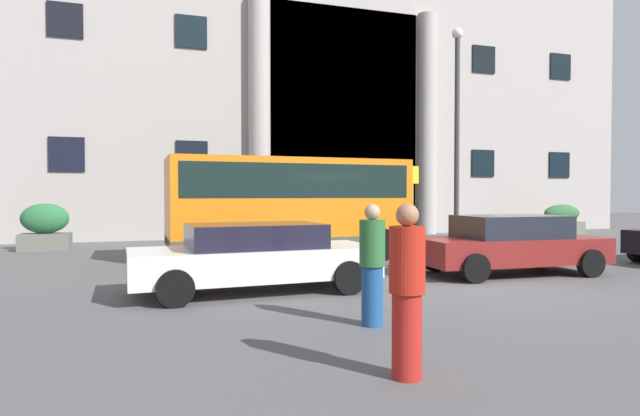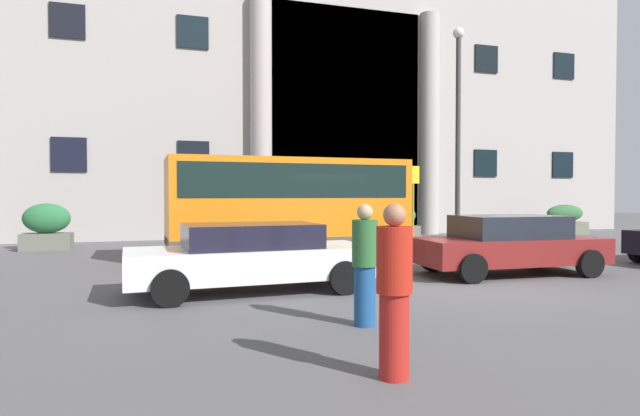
{
  "view_description": "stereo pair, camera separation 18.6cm",
  "coord_description": "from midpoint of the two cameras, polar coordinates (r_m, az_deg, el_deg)",
  "views": [
    {
      "loc": [
        -6.35,
        -8.99,
        1.84
      ],
      "look_at": [
        -1.11,
        6.96,
        1.41
      ],
      "focal_mm": 29.51,
      "sensor_mm": 36.0,
      "label": 1
    },
    {
      "loc": [
        -6.18,
        -9.04,
        1.84
      ],
      "look_at": [
        -1.11,
        6.96,
        1.41
      ],
      "focal_mm": 29.51,
      "sensor_mm": 36.0,
      "label": 2
    }
  ],
  "objects": [
    {
      "name": "bus_stop_sign",
      "position": [
        18.38,
        9.71,
        1.13
      ],
      "size": [
        0.44,
        0.08,
        2.82
      ],
      "color": "#9C931E",
      "rests_on": "ground_plane"
    },
    {
      "name": "hedge_planter_east",
      "position": [
        19.55,
        -27.91,
        -1.9
      ],
      "size": [
        1.53,
        0.93,
        1.54
      ],
      "color": "#64655A",
      "rests_on": "ground_plane"
    },
    {
      "name": "office_building_facade",
      "position": [
        27.83,
        -4.88,
        13.52
      ],
      "size": [
        34.7,
        9.71,
        15.3
      ],
      "color": "#ACA39E",
      "rests_on": "ground_plane"
    },
    {
      "name": "parked_compact_extra",
      "position": [
        10.03,
        -7.58,
        -5.19
      ],
      "size": [
        4.63,
        2.13,
        1.29
      ],
      "rotation": [
        0.0,
        0.0,
        0.05
      ],
      "color": "silver",
      "rests_on": "ground_plane"
    },
    {
      "name": "pedestrian_man_crossing",
      "position": [
        5.35,
        8.42,
        -8.81
      ],
      "size": [
        0.36,
        0.36,
        1.75
      ],
      "rotation": [
        0.0,
        0.0,
        6.11
      ],
      "color": "#AE211B",
      "rests_on": "ground_plane"
    },
    {
      "name": "hedge_planter_entrance_left",
      "position": [
        19.36,
        -9.91,
        -2.11
      ],
      "size": [
        1.68,
        0.88,
        1.31
      ],
      "color": "gray",
      "rests_on": "ground_plane"
    },
    {
      "name": "parked_hatchback_near",
      "position": [
        12.86,
        19.53,
        -3.69
      ],
      "size": [
        4.36,
        2.1,
        1.36
      ],
      "rotation": [
        0.0,
        0.0,
        -0.04
      ],
      "color": "maroon",
      "rests_on": "ground_plane"
    },
    {
      "name": "hedge_planter_entrance_right",
      "position": [
        21.75,
        8.29,
        -1.61
      ],
      "size": [
        1.4,
        0.94,
        1.4
      ],
      "color": "#6F695B",
      "rests_on": "ground_plane"
    },
    {
      "name": "ground_plane",
      "position": [
        11.14,
        16.54,
        -8.39
      ],
      "size": [
        80.0,
        64.0,
        0.12
      ],
      "primitive_type": "cube",
      "color": "#555356"
    },
    {
      "name": "scooter_by_planter",
      "position": [
        12.37,
        -9.32,
        -4.93
      ],
      "size": [
        2.1,
        0.55,
        0.89
      ],
      "rotation": [
        0.0,
        0.0,
        -0.01
      ],
      "color": "black",
      "rests_on": "ground_plane"
    },
    {
      "name": "pedestrian_woman_with_bag",
      "position": [
        7.41,
        4.97,
        -6.11
      ],
      "size": [
        0.36,
        0.36,
        1.71
      ],
      "rotation": [
        0.0,
        0.0,
        1.25
      ],
      "color": "navy",
      "rests_on": "ground_plane"
    },
    {
      "name": "lamppost_plaza_centre",
      "position": [
        19.87,
        14.38,
        9.28
      ],
      "size": [
        0.4,
        0.4,
        7.85
      ],
      "color": "#393C3B",
      "rests_on": "ground_plane"
    },
    {
      "name": "orange_minibus",
      "position": [
        14.99,
        -3.77,
        0.89
      ],
      "size": [
        6.73,
        2.84,
        2.83
      ],
      "rotation": [
        0.0,
        0.0,
        0.03
      ],
      "color": "orange",
      "rests_on": "ground_plane"
    },
    {
      "name": "hedge_planter_west",
      "position": [
        26.58,
        24.57,
        -1.19
      ],
      "size": [
        2.02,
        0.78,
        1.37
      ],
      "color": "#696C5B",
      "rests_on": "ground_plane"
    }
  ]
}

